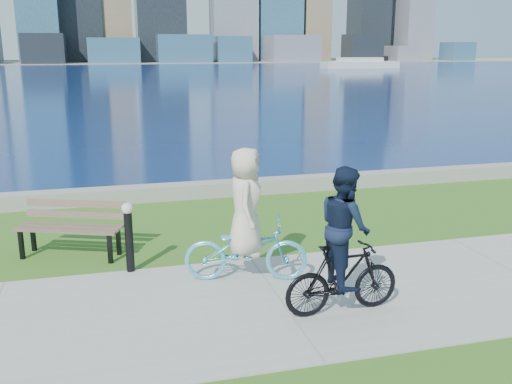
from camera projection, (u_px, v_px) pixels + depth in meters
ground at (281, 302)px, 8.28m from camera, size 320.00×320.00×0.00m
concrete_path at (281, 301)px, 8.28m from camera, size 80.00×3.50×0.02m
seawall at (206, 189)px, 14.04m from camera, size 90.00×0.50×0.35m
bay_water at (120, 74)px, 75.68m from camera, size 320.00×131.00×0.01m
far_shore at (112, 62)px, 129.97m from camera, size 320.00×30.00×0.12m
ferry_far at (360, 64)px, 95.13m from camera, size 12.85×3.67×1.74m
park_bench at (71, 224)px, 10.01m from camera, size 1.93×1.27×0.95m
bollard_lamp at (129, 233)px, 9.21m from camera, size 0.19×0.19×1.18m
cyclist_woman at (246, 232)px, 8.83m from camera, size 1.13×2.04×2.11m
cyclist_man at (344, 253)px, 7.70m from camera, size 0.64×1.68×2.07m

